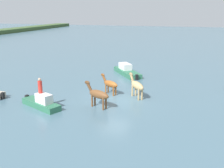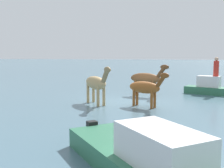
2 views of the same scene
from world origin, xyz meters
TOP-DOWN VIEW (x-y plane):
  - ground_plane at (0.00, 0.00)m, footprint 209.84×209.84m
  - horse_pinto_flank at (1.12, -1.62)m, footprint 2.22×1.90m
  - horse_rear_stallion at (1.40, 0.86)m, footprint 1.44×2.06m
  - horse_dark_mare at (-2.08, 0.74)m, footprint 1.34×2.44m
  - boat_motor_center at (-3.38, 4.94)m, footprint 2.50×3.90m
  - boat_tender_starboard at (9.15, 1.24)m, footprint 5.02×4.25m
  - person_spotter_bow at (-3.35, 4.97)m, footprint 0.32×0.32m

SIDE VIEW (x-z plane):
  - ground_plane at x=0.00m, z-range 0.00..0.00m
  - boat_motor_center at x=-3.38m, z-range -0.35..0.96m
  - boat_tender_starboard at x=9.15m, z-range -0.36..1.00m
  - horse_rear_stallion at x=1.40m, z-range 0.09..1.80m
  - horse_dark_mare at x=-2.08m, z-range 0.10..2.04m
  - horse_pinto_flank at x=1.12m, z-range 0.10..2.07m
  - person_spotter_bow at x=-3.35m, z-range 1.12..2.31m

